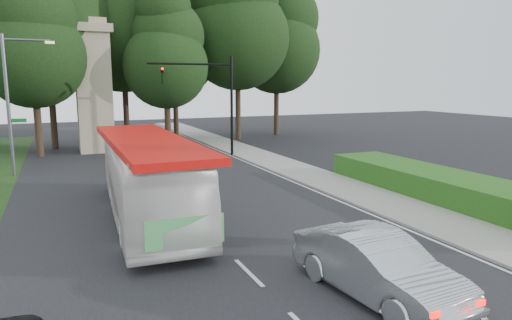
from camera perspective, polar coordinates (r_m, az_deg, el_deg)
name	(u,v)px	position (r m, az deg, el deg)	size (l,w,h in m)	color
road_surface	(179,205)	(20.54, -9.58, -5.52)	(14.00, 80.00, 0.02)	black
sidewalk_right	(341,186)	(23.94, 10.59, -3.25)	(3.00, 80.00, 0.12)	gray
hedge	(446,187)	(22.75, 22.62, -3.12)	(3.00, 14.00, 1.20)	#225216
traffic_signal_mast	(214,92)	(32.95, -5.25, 8.47)	(6.10, 0.35, 7.20)	black
streetlight_signs	(12,99)	(29.39, -28.23, 6.77)	(2.75, 0.98, 8.00)	#59595E
monument	(94,86)	(37.37, -19.65, 8.76)	(3.00, 3.00, 10.05)	tan
tree_center_right	(122,16)	(43.03, -16.46, 16.88)	(9.24, 9.24, 18.15)	#2D2116
tree_east_near	(174,36)	(45.75, -10.27, 14.97)	(8.12, 8.12, 15.95)	#2D2116
tree_east_mid	(237,16)	(43.64, -2.34, 17.59)	(9.52, 9.52, 18.70)	#2D2116
tree_far_east	(277,32)	(47.33, 2.63, 15.74)	(8.68, 8.68, 17.05)	#2D2116
tree_monument_left	(31,34)	(36.45, -26.32, 13.95)	(7.28, 7.28, 14.30)	#2D2116
tree_monument_right	(165,48)	(37.77, -11.27, 13.54)	(6.72, 6.72, 13.20)	#2D2116
transit_bus	(148,178)	(18.49, -13.37, -2.25)	(2.71, 11.56, 3.22)	white
sedan_silver	(377,266)	(12.07, 14.90, -12.71)	(1.74, 4.98, 1.64)	#B2B5BA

